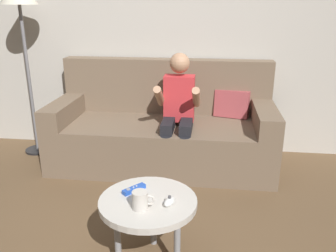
# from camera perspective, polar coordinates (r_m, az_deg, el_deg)

# --- Properties ---
(wall_back) EXTENTS (4.17, 0.05, 2.50)m
(wall_back) POSITION_cam_1_polar(r_m,az_deg,el_deg) (3.39, -1.57, 16.91)
(wall_back) COLOR beige
(wall_back) RESTS_ON ground
(couch) EXTENTS (1.92, 0.80, 0.90)m
(couch) POSITION_cam_1_polar(r_m,az_deg,el_deg) (3.18, -0.67, -0.64)
(couch) COLOR #75604C
(couch) RESTS_ON ground
(person_seated_on_couch) EXTENTS (0.36, 0.44, 1.01)m
(person_seated_on_couch) POSITION_cam_1_polar(r_m,az_deg,el_deg) (2.91, 1.64, 2.82)
(person_seated_on_couch) COLOR black
(person_seated_on_couch) RESTS_ON ground
(coffee_table) EXTENTS (0.52, 0.52, 0.40)m
(coffee_table) POSITION_cam_1_polar(r_m,az_deg,el_deg) (1.95, -3.21, -12.75)
(coffee_table) COLOR beige
(coffee_table) RESTS_ON ground
(game_remote_blue_near_edge) EXTENTS (0.12, 0.13, 0.03)m
(game_remote_blue_near_edge) POSITION_cam_1_polar(r_m,az_deg,el_deg) (2.00, -5.49, -10.08)
(game_remote_blue_near_edge) COLOR blue
(game_remote_blue_near_edge) RESTS_ON coffee_table
(nunchuk_white) EXTENTS (0.08, 0.10, 0.05)m
(nunchuk_white) POSITION_cam_1_polar(r_m,az_deg,el_deg) (1.86, 0.25, -12.01)
(nunchuk_white) COLOR white
(nunchuk_white) RESTS_ON coffee_table
(coffee_mug) EXTENTS (0.12, 0.08, 0.09)m
(coffee_mug) POSITION_cam_1_polar(r_m,az_deg,el_deg) (1.82, -4.44, -11.81)
(coffee_mug) COLOR silver
(coffee_mug) RESTS_ON coffee_table
(floor_lamp) EXTENTS (0.32, 0.32, 1.57)m
(floor_lamp) POSITION_cam_1_polar(r_m,az_deg,el_deg) (3.48, -22.76, 17.32)
(floor_lamp) COLOR black
(floor_lamp) RESTS_ON ground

